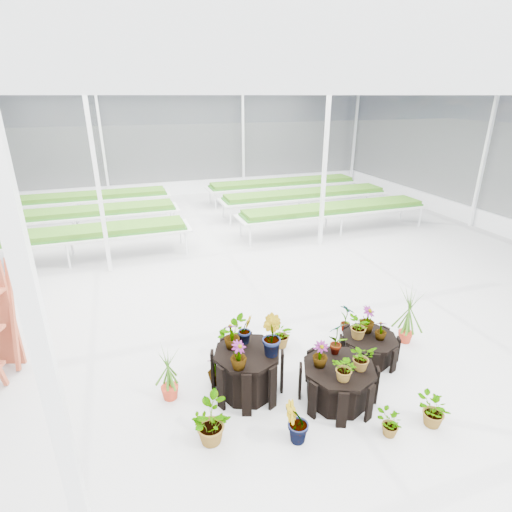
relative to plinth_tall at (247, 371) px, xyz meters
name	(u,v)px	position (x,y,z in m)	size (l,w,h in m)	color
ground_plane	(276,330)	(1.03, 1.43, -0.35)	(24.00, 24.00, 0.00)	gray
greenhouse_shell	(278,218)	(1.03, 1.43, 1.90)	(18.00, 24.00, 4.50)	white
steel_frame	(278,218)	(1.03, 1.43, 1.90)	(18.00, 24.00, 4.50)	silver
nursery_benches	(200,212)	(1.03, 8.63, 0.07)	(16.00, 7.00, 0.84)	silver
plinth_tall	(247,371)	(0.00, 0.00, 0.00)	(1.04, 1.04, 0.71)	black
plinth_mid	(338,383)	(1.20, -0.60, -0.06)	(1.10, 1.10, 0.58)	black
plinth_low	(369,348)	(2.20, 0.10, -0.14)	(0.96, 0.96, 0.43)	black
nursery_plants	(296,354)	(0.79, 0.00, 0.13)	(4.66, 3.02, 1.32)	#336217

